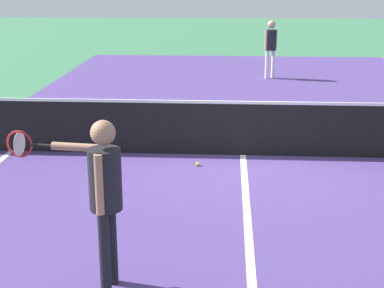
{
  "coord_description": "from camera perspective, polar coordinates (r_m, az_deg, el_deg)",
  "views": [
    {
      "loc": [
        -0.28,
        -9.72,
        3.1
      ],
      "look_at": [
        -0.72,
        -2.72,
        1.0
      ],
      "focal_mm": 54.64,
      "sensor_mm": 36.0,
      "label": 1
    }
  ],
  "objects": [
    {
      "name": "ground_plane",
      "position": [
        10.21,
        5.0,
        -1.08
      ],
      "size": [
        60.0,
        60.0,
        0.0
      ],
      "primitive_type": "plane",
      "color": "#38724C"
    },
    {
      "name": "court_surface_inbounds",
      "position": [
        10.21,
        5.0,
        -1.07
      ],
      "size": [
        10.62,
        24.4,
        0.0
      ],
      "primitive_type": "cube",
      "color": "#4C387A",
      "rests_on": "ground_plane"
    },
    {
      "name": "line_center_service",
      "position": [
        7.23,
        5.54,
        -8.79
      ],
      "size": [
        0.1,
        6.4,
        0.01
      ],
      "primitive_type": "cube",
      "color": "white",
      "rests_on": "ground_plane"
    },
    {
      "name": "net",
      "position": [
        10.07,
        5.07,
        1.59
      ],
      "size": [
        10.38,
        0.09,
        1.07
      ],
      "color": "#33383D",
      "rests_on": "ground_plane"
    },
    {
      "name": "player_near",
      "position": [
        5.69,
        -8.72,
        -4.08
      ],
      "size": [
        1.22,
        0.61,
        1.76
      ],
      "color": "black",
      "rests_on": "ground_plane"
    },
    {
      "name": "player_far",
      "position": [
        17.47,
        7.7,
        9.74
      ],
      "size": [
        0.37,
        0.32,
        1.69
      ],
      "color": "white",
      "rests_on": "ground_plane"
    },
    {
      "name": "tennis_ball_near_net",
      "position": [
        9.6,
        0.56,
        -1.98
      ],
      "size": [
        0.07,
        0.07,
        0.07
      ],
      "primitive_type": "sphere",
      "color": "#CCE033",
      "rests_on": "ground_plane"
    }
  ]
}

